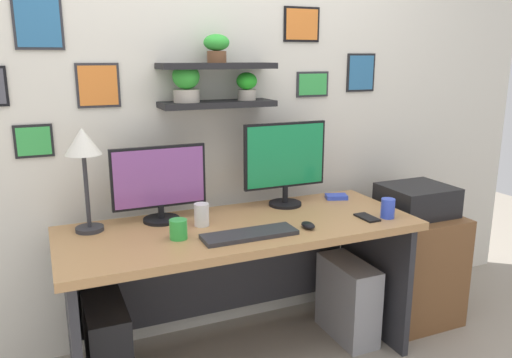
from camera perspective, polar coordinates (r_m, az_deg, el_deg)
back_wall_assembly at (r=2.74m, az=-5.28°, el=9.64°), size 4.40×0.24×2.70m
desk at (r=2.58m, az=-2.12°, el=-9.16°), size 1.73×0.68×0.75m
monitor_left at (r=2.50m, az=-10.92°, el=-0.38°), size 0.47×0.18×0.38m
monitor_right at (r=2.72m, az=3.32°, el=2.09°), size 0.47×0.18×0.46m
keyboard at (r=2.30m, az=-0.74°, el=-6.31°), size 0.44×0.14×0.02m
computer_mouse at (r=2.41m, az=5.93°, el=-5.25°), size 0.06×0.09×0.03m
desk_lamp at (r=2.40m, az=-19.02°, el=3.00°), size 0.16×0.16×0.49m
cell_phone at (r=2.61m, az=12.50°, el=-4.29°), size 0.07×0.14×0.01m
coffee_mug at (r=2.29m, az=-8.81°, el=-5.66°), size 0.08×0.08×0.09m
pen_cup at (r=2.63m, az=14.74°, el=-3.24°), size 0.07×0.07×0.10m
scissors_tray at (r=2.93m, az=9.11°, el=-2.00°), size 0.14×0.11×0.02m
water_cup at (r=2.44m, az=-6.20°, el=-4.05°), size 0.07×0.07×0.11m
drawer_cabinet at (r=3.21m, az=17.25°, el=-9.33°), size 0.44×0.50×0.65m
printer at (r=3.07m, az=17.79°, el=-2.28°), size 0.38×0.34×0.17m
computer_tower_left at (r=2.56m, az=-16.49°, el=-18.02°), size 0.18×0.40×0.45m
computer_tower_right at (r=2.94m, az=10.36°, el=-13.31°), size 0.18×0.40×0.44m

